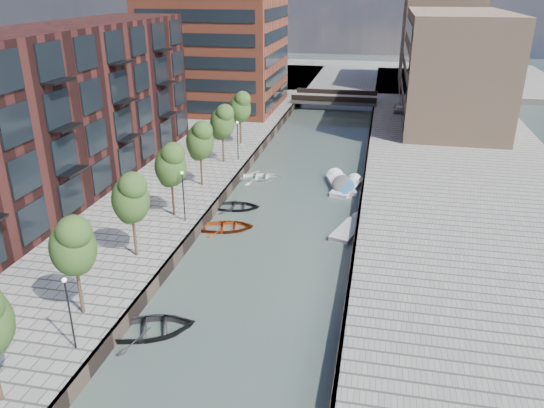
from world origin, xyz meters
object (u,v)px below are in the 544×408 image
(tree_3, at_px, (170,164))
(motorboat_2, at_px, (351,229))
(sloop_4, at_px, (236,209))
(motorboat_4, at_px, (340,184))
(tree_2, at_px, (130,197))
(tree_1, at_px, (72,244))
(tree_5, at_px, (222,121))
(tree_6, at_px, (240,107))
(sloop_1, at_px, (150,333))
(sloop_3, at_px, (259,179))
(motorboat_3, at_px, (348,187))
(sloop_2, at_px, (227,229))
(tree_4, at_px, (200,140))
(bridge, at_px, (335,99))
(car, at_px, (398,108))

(tree_3, bearing_deg, motorboat_2, 8.50)
(sloop_4, bearing_deg, motorboat_4, -57.18)
(tree_2, bearing_deg, tree_1, -90.00)
(tree_1, distance_m, tree_2, 7.00)
(tree_5, distance_m, motorboat_2, 19.17)
(tree_6, relative_size, motorboat_4, 1.02)
(tree_2, height_order, tree_6, same)
(tree_5, xyz_separation_m, sloop_4, (3.94, -9.57, -5.31))
(tree_2, bearing_deg, sloop_1, -60.27)
(tree_2, relative_size, tree_6, 1.00)
(tree_1, relative_size, tree_6, 1.00)
(sloop_4, relative_size, motorboat_4, 0.71)
(tree_5, distance_m, sloop_3, 7.05)
(tree_5, xyz_separation_m, motorboat_3, (13.16, -2.81, -5.11))
(sloop_1, xyz_separation_m, motorboat_4, (8.47, 25.67, 0.22))
(tree_2, xyz_separation_m, sloop_2, (4.32, 7.17, -5.31))
(motorboat_4, bearing_deg, tree_5, 170.19)
(motorboat_3, bearing_deg, motorboat_2, -84.11)
(tree_6, bearing_deg, sloop_4, -76.61)
(tree_2, distance_m, tree_4, 14.00)
(tree_1, bearing_deg, motorboat_2, 48.81)
(bridge, xyz_separation_m, sloop_2, (-4.18, -46.83, -1.39))
(tree_2, relative_size, sloop_4, 1.43)
(sloop_1, distance_m, sloop_2, 13.98)
(tree_6, distance_m, sloop_2, 21.93)
(bridge, distance_m, tree_3, 47.92)
(tree_6, relative_size, car, 1.74)
(tree_6, height_order, motorboat_3, tree_6)
(bridge, relative_size, sloop_4, 3.13)
(bridge, relative_size, tree_4, 2.18)
(bridge, xyz_separation_m, tree_3, (-8.50, -47.00, 3.92))
(bridge, height_order, sloop_1, bridge)
(bridge, bearing_deg, motorboat_3, -82.59)
(bridge, height_order, tree_5, tree_5)
(tree_3, distance_m, sloop_3, 13.87)
(tree_3, xyz_separation_m, motorboat_4, (12.35, 11.87, -5.08))
(tree_4, height_order, motorboat_4, tree_4)
(tree_1, distance_m, motorboat_4, 29.11)
(sloop_1, height_order, motorboat_4, motorboat_4)
(motorboat_2, bearing_deg, tree_3, -171.50)
(tree_5, distance_m, car, 33.02)
(bridge, bearing_deg, sloop_1, -94.34)
(tree_4, height_order, motorboat_3, tree_4)
(tree_5, relative_size, sloop_4, 1.43)
(sloop_4, distance_m, car, 39.56)
(bridge, bearing_deg, tree_1, -97.93)
(tree_2, bearing_deg, tree_5, 90.00)
(tree_4, xyz_separation_m, car, (18.19, 34.30, -3.72))
(tree_2, bearing_deg, sloop_2, 58.93)
(sloop_3, xyz_separation_m, motorboat_4, (8.12, -0.23, 0.22))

